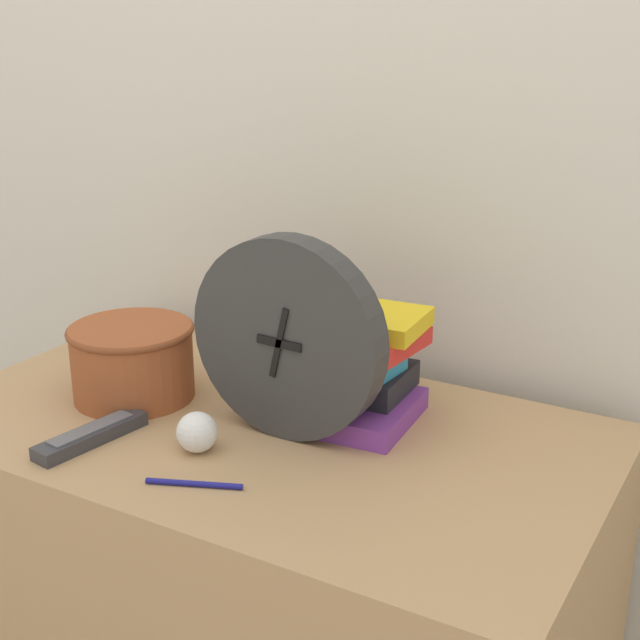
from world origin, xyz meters
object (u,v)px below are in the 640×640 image
Objects in this scene: tv_remote at (91,435)px; pen at (194,484)px; crumpled_paper_ball at (197,432)px; basket at (132,359)px; desk_clock at (287,339)px; book_stack at (349,365)px.

tv_remote is 1.49× the size of pen.
pen is (0.06, -0.08, -0.03)m from crumpled_paper_ball.
basket is 0.23m from crumpled_paper_ball.
basket is 0.17m from tv_remote.
tv_remote is (0.05, -0.16, -0.05)m from basket.
desk_clock reaches higher than book_stack.
pen is at bearing -97.47° from desk_clock.
tv_remote is at bearing -160.03° from crumpled_paper_ball.
desk_clock is at bearing 53.11° from crumpled_paper_ball.
crumpled_paper_ball is (0.20, -0.10, -0.04)m from basket.
basket is 0.33m from pen.
crumpled_paper_ball is (0.15, 0.05, 0.02)m from tv_remote.
desk_clock reaches higher than pen.
book_stack is (0.04, 0.11, -0.07)m from desk_clock.
crumpled_paper_ball is at bearing -26.56° from basket.
pen is at bearing -35.30° from basket.
pen is at bearing -55.44° from crumpled_paper_ball.
basket is at bearing -160.09° from book_stack.
book_stack is 0.35m from basket.
book_stack is 1.84× the size of pen.
desk_clock is 5.12× the size of crumpled_paper_ball.
book_stack is 0.32m from pen.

